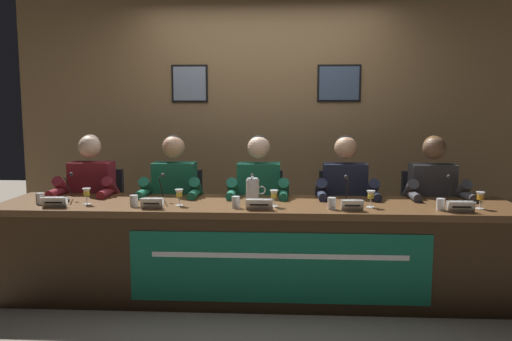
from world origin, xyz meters
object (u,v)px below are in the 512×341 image
object	(u,v)px
panelist_center	(258,197)
nameplate_center	(259,204)
nameplate_left	(152,203)
water_pitcher_central	(253,191)
chair_far_left	(98,222)
water_cup_right	(332,204)
microphone_right	(347,195)
water_cup_left	(134,201)
water_cup_far_left	(40,199)
juice_glass_far_left	(87,193)
juice_glass_far_right	(480,197)
chair_left	(178,223)
microphone_center	(252,193)
juice_glass_left	(179,194)
microphone_far_left	(67,192)
chair_center	(260,224)
panelist_right	(346,198)
nameplate_right	(352,205)
panelist_left	(173,196)
chair_far_right	(426,226)
microphone_left	(161,193)
nameplate_far_right	(461,207)
microphone_far_right	(452,195)
panelist_far_right	(434,199)
panelist_far_left	(89,195)
nameplate_far_left	(55,202)
water_cup_far_right	(441,205)
juice_glass_center	(274,195)
conference_table	(256,235)
juice_glass_right	(371,196)

from	to	relation	value
panelist_center	nameplate_center	bearing A→B (deg)	-86.54
nameplate_left	water_pitcher_central	distance (m)	0.76
chair_far_left	water_pitcher_central	size ratio (longest dim) A/B	4.29
water_cup_right	microphone_right	world-z (taller)	microphone_right
chair_far_left	water_cup_left	xyz separation A→B (m)	(0.56, -0.76, 0.33)
water_cup_right	water_cup_far_left	bearing A→B (deg)	177.99
juice_glass_far_left	juice_glass_far_right	xyz separation A→B (m)	(2.90, -0.01, 0.00)
chair_left	nameplate_center	bearing A→B (deg)	-47.51
microphone_center	nameplate_left	bearing A→B (deg)	-159.93
nameplate_center	juice_glass_far_right	size ratio (longest dim) A/B	1.56
water_cup_left	juice_glass_left	bearing A→B (deg)	9.04
microphone_far_left	chair_center	world-z (taller)	microphone_far_left
water_cup_far_left	juice_glass_left	bearing A→B (deg)	-0.16
water_cup_left	nameplate_center	bearing A→B (deg)	-4.34
panelist_right	juice_glass_far_left	bearing A→B (deg)	-165.89
chair_far_left	nameplate_right	world-z (taller)	chair_far_left
panelist_left	microphone_center	world-z (taller)	panelist_left
panelist_center	chair_far_right	xyz separation A→B (m)	(1.45, 0.20, -0.28)
microphone_left	nameplate_far_right	xyz separation A→B (m)	(2.18, -0.25, -0.03)
nameplate_left	microphone_far_right	bearing A→B (deg)	7.24
panelist_far_right	chair_left	bearing A→B (deg)	174.77
nameplate_far_right	juice_glass_far_right	size ratio (longest dim) A/B	1.50
microphone_right	microphone_far_right	xyz separation A→B (m)	(0.79, 0.06, 0.00)
panelist_far_left	nameplate_far_left	size ratio (longest dim) A/B	6.69
panelist_left	chair_center	size ratio (longest dim) A/B	1.36
nameplate_left	microphone_left	world-z (taller)	microphone_left
water_cup_right	nameplate_far_left	bearing A→B (deg)	-178.70
microphone_right	water_cup_far_right	world-z (taller)	microphone_right
panelist_right	water_cup_right	bearing A→B (deg)	-106.04
juice_glass_center	panelist_right	bearing A→B (deg)	41.13
nameplate_left	nameplate_far_right	world-z (taller)	same
microphone_left	juice_glass_center	size ratio (longest dim) A/B	1.74
chair_far_left	chair_left	xyz separation A→B (m)	(0.73, 0.00, 0.00)
panelist_right	juice_glass_far_right	size ratio (longest dim) A/B	9.90
nameplate_left	water_pitcher_central	bearing A→B (deg)	20.01
microphone_far_left	water_cup_far_right	distance (m)	2.81
nameplate_left	nameplate_right	size ratio (longest dim) A/B	1.06
chair_center	water_pitcher_central	world-z (taller)	water_pitcher_central
water_cup_far_left	microphone_far_left	size ratio (longest dim) A/B	0.39
conference_table	panelist_right	world-z (taller)	panelist_right
panelist_right	nameplate_far_right	size ratio (longest dim) A/B	6.61
panelist_far_left	water_cup_far_left	xyz separation A→B (m)	(-0.18, -0.51, 0.06)
chair_left	nameplate_far_left	bearing A→B (deg)	-131.46
water_cup_far_left	microphone_far_right	xyz separation A→B (m)	(3.11, 0.16, 0.04)
chair_left	chair_center	bearing A→B (deg)	0.00
panelist_far_left	juice_glass_far_right	xyz separation A→B (m)	(3.08, -0.51, 0.11)
panelist_right	chair_far_right	world-z (taller)	panelist_right
juice_glass_right	water_cup_far_right	bearing A→B (deg)	-9.75
conference_table	water_cup_right	xyz separation A→B (m)	(0.55, -0.10, 0.26)
microphone_left	panelist_far_right	xyz separation A→B (m)	(2.19, 0.39, -0.09)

